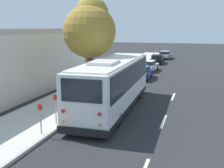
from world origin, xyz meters
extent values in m
plane|color=#28282B|center=(0.00, 0.00, 0.00)|extent=(160.00, 160.00, 0.00)
cube|color=beige|center=(0.00, 3.50, 0.07)|extent=(80.00, 3.87, 0.15)
cube|color=#AAA69D|center=(0.00, 1.50, 0.07)|extent=(80.00, 0.14, 0.15)
cube|color=white|center=(-0.76, -0.12, 1.67)|extent=(10.78, 2.71, 2.80)
cube|color=black|center=(-0.76, -0.12, 0.41)|extent=(10.84, 2.76, 0.28)
cube|color=black|center=(-0.76, -0.12, 2.28)|extent=(9.91, 2.77, 1.34)
cube|color=black|center=(4.63, 0.01, 2.28)|extent=(0.08, 2.14, 1.41)
cube|color=black|center=(-6.15, -0.26, 2.38)|extent=(0.08, 1.97, 1.07)
cube|color=black|center=(4.63, 0.01, 2.93)|extent=(0.08, 1.76, 0.22)
cube|color=white|center=(-0.76, -0.12, 3.11)|extent=(10.12, 2.46, 0.10)
cube|color=silver|center=(-2.68, -0.17, 3.23)|extent=(2.00, 1.43, 0.20)
cube|color=black|center=(4.66, 0.01, 0.45)|extent=(0.16, 2.47, 0.36)
cube|color=black|center=(-6.18, -0.26, 0.45)|extent=(0.16, 2.47, 0.36)
cylinder|color=red|center=(-6.25, 0.62, 1.39)|extent=(0.03, 0.18, 0.18)
cylinder|color=orange|center=(-6.25, 0.62, 0.89)|extent=(0.03, 0.14, 0.14)
cylinder|color=red|center=(-6.21, -1.14, 1.39)|extent=(0.03, 0.18, 0.18)
cylinder|color=orange|center=(-6.21, -1.14, 0.89)|extent=(0.03, 0.14, 0.14)
cube|color=white|center=(4.69, 0.83, 0.62)|extent=(0.05, 0.32, 0.18)
cube|color=white|center=(4.73, -0.81, 0.62)|extent=(0.05, 0.32, 0.18)
cube|color=black|center=(4.24, 1.38, 2.55)|extent=(0.06, 0.10, 0.24)
cylinder|color=black|center=(2.39, 1.02, 0.49)|extent=(0.98, 0.32, 0.98)
cylinder|color=slate|center=(2.39, 1.02, 0.49)|extent=(0.45, 0.33, 0.44)
cylinder|color=black|center=(2.44, -1.11, 0.49)|extent=(0.98, 0.32, 0.98)
cylinder|color=slate|center=(2.44, -1.11, 0.49)|extent=(0.45, 0.33, 0.44)
cylinder|color=black|center=(-3.80, 0.87, 0.49)|extent=(0.98, 0.32, 0.98)
cylinder|color=slate|center=(-3.80, 0.87, 0.49)|extent=(0.45, 0.33, 0.44)
cylinder|color=black|center=(-3.74, -1.27, 0.49)|extent=(0.98, 0.32, 0.98)
cylinder|color=slate|center=(-3.74, -1.27, 0.49)|extent=(0.45, 0.33, 0.44)
cube|color=navy|center=(10.56, 0.25, 0.50)|extent=(4.02, 1.66, 0.66)
cube|color=black|center=(10.45, 0.25, 1.07)|extent=(1.91, 1.42, 0.48)
cube|color=navy|center=(10.45, 0.25, 1.31)|extent=(1.83, 1.38, 0.05)
cube|color=black|center=(12.58, 0.23, 0.27)|extent=(0.10, 1.57, 0.20)
cube|color=black|center=(8.54, 0.27, 0.27)|extent=(0.10, 1.57, 0.20)
cylinder|color=black|center=(11.83, 0.97, 0.34)|extent=(0.68, 0.21, 0.68)
cylinder|color=slate|center=(11.83, 0.97, 0.34)|extent=(0.31, 0.22, 0.30)
cylinder|color=black|center=(11.82, -0.50, 0.34)|extent=(0.68, 0.21, 0.68)
cylinder|color=slate|center=(11.82, -0.50, 0.34)|extent=(0.31, 0.22, 0.30)
cylinder|color=black|center=(9.30, 0.99, 0.34)|extent=(0.68, 0.21, 0.68)
cylinder|color=slate|center=(9.30, 0.99, 0.34)|extent=(0.31, 0.22, 0.30)
cylinder|color=black|center=(9.29, -0.47, 0.34)|extent=(0.68, 0.21, 0.68)
cylinder|color=slate|center=(9.29, -0.47, 0.34)|extent=(0.31, 0.22, 0.30)
cube|color=silver|center=(16.01, 0.56, 0.46)|extent=(4.44, 1.95, 0.61)
cube|color=black|center=(15.90, 0.57, 1.01)|extent=(2.15, 1.57, 0.48)
cube|color=silver|center=(15.90, 0.57, 1.25)|extent=(2.06, 1.53, 0.05)
cube|color=black|center=(18.20, 0.42, 0.25)|extent=(0.18, 1.62, 0.20)
cube|color=black|center=(13.82, 0.70, 0.25)|extent=(0.18, 1.62, 0.20)
cylinder|color=black|center=(17.43, 1.23, 0.31)|extent=(0.63, 0.24, 0.62)
cylinder|color=slate|center=(17.43, 1.23, 0.31)|extent=(0.29, 0.24, 0.28)
cylinder|color=black|center=(17.33, -0.29, 0.31)|extent=(0.63, 0.24, 0.62)
cylinder|color=slate|center=(17.33, -0.29, 0.31)|extent=(0.29, 0.24, 0.28)
cylinder|color=black|center=(14.70, 1.41, 0.31)|extent=(0.63, 0.24, 0.62)
cylinder|color=slate|center=(14.70, 1.41, 0.31)|extent=(0.29, 0.24, 0.28)
cylinder|color=black|center=(14.60, -0.11, 0.31)|extent=(0.63, 0.24, 0.62)
cylinder|color=slate|center=(14.60, -0.11, 0.31)|extent=(0.29, 0.24, 0.28)
cube|color=black|center=(23.48, 0.57, 0.47)|extent=(4.20, 1.69, 0.63)
cube|color=black|center=(23.37, 0.57, 1.03)|extent=(1.99, 1.45, 0.48)
cube|color=black|center=(23.37, 0.57, 1.27)|extent=(1.91, 1.42, 0.05)
cube|color=black|center=(25.59, 0.58, 0.26)|extent=(0.09, 1.62, 0.20)
cube|color=black|center=(21.36, 0.56, 0.26)|extent=(0.09, 1.62, 0.20)
cylinder|color=black|center=(24.80, 1.33, 0.32)|extent=(0.64, 0.20, 0.64)
cylinder|color=slate|center=(24.80, 1.33, 0.32)|extent=(0.29, 0.22, 0.29)
cylinder|color=black|center=(24.80, -0.19, 0.32)|extent=(0.64, 0.20, 0.64)
cylinder|color=slate|center=(24.80, -0.19, 0.32)|extent=(0.29, 0.22, 0.29)
cylinder|color=black|center=(22.15, 1.32, 0.32)|extent=(0.64, 0.20, 0.64)
cylinder|color=slate|center=(22.15, 1.32, 0.32)|extent=(0.29, 0.22, 0.29)
cylinder|color=black|center=(22.16, -0.20, 0.32)|extent=(0.64, 0.20, 0.64)
cylinder|color=slate|center=(22.16, -0.20, 0.32)|extent=(0.29, 0.22, 0.29)
cube|color=#A8AAAF|center=(30.12, 0.23, 0.49)|extent=(4.45, 2.02, 0.65)
cube|color=black|center=(30.00, 0.24, 1.06)|extent=(2.15, 1.63, 0.48)
cube|color=#A8AAAF|center=(30.00, 0.24, 1.30)|extent=(2.07, 1.59, 0.05)
cube|color=black|center=(32.31, 0.09, 0.27)|extent=(0.19, 1.68, 0.20)
cube|color=black|center=(27.93, 0.38, 0.27)|extent=(0.19, 1.68, 0.20)
cylinder|color=black|center=(31.54, 0.93, 0.33)|extent=(0.68, 0.24, 0.67)
cylinder|color=slate|center=(31.54, 0.93, 0.33)|extent=(0.31, 0.24, 0.30)
cylinder|color=black|center=(31.43, -0.65, 0.33)|extent=(0.68, 0.24, 0.67)
cylinder|color=slate|center=(31.43, -0.65, 0.33)|extent=(0.31, 0.24, 0.30)
cylinder|color=black|center=(28.80, 1.11, 0.33)|extent=(0.68, 0.24, 0.67)
cylinder|color=slate|center=(28.80, 1.11, 0.33)|extent=(0.31, 0.24, 0.30)
cylinder|color=black|center=(28.69, -0.47, 0.33)|extent=(0.68, 0.24, 0.67)
cylinder|color=slate|center=(28.69, -0.47, 0.33)|extent=(0.31, 0.24, 0.30)
cylinder|color=brown|center=(1.60, 2.40, 1.85)|extent=(0.46, 0.46, 3.41)
sphere|color=olive|center=(1.60, 2.40, 4.89)|extent=(3.80, 3.80, 3.80)
sphere|color=#A58431|center=(2.08, 2.40, 6.12)|extent=(2.47, 2.47, 2.47)
cylinder|color=gray|center=(-6.22, 1.83, 0.74)|extent=(0.06, 0.06, 1.17)
cube|color=red|center=(-6.22, 1.83, 1.46)|extent=(0.02, 0.22, 0.28)
cylinder|color=gray|center=(-4.74, 1.83, 0.80)|extent=(0.06, 0.06, 1.29)
cube|color=red|center=(-4.74, 1.83, 1.58)|extent=(0.02, 0.22, 0.28)
cube|color=#B1A99C|center=(-1.55, 6.45, 4.89)|extent=(22.70, 0.30, 0.40)
cube|color=silver|center=(-2.23, -3.52, 0.00)|extent=(2.40, 0.14, 0.01)
cube|color=silver|center=(3.77, -3.52, 0.00)|extent=(2.40, 0.14, 0.01)
camera|label=1|loc=(-17.41, -5.20, 5.16)|focal=45.00mm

